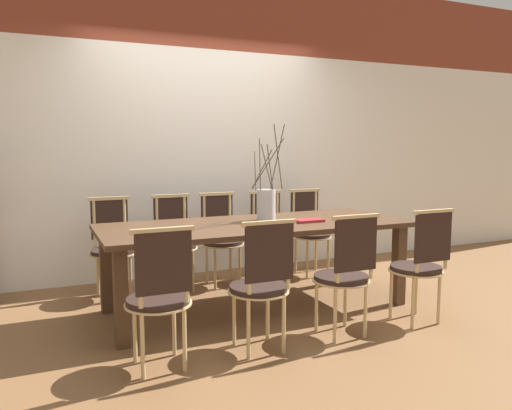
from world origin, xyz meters
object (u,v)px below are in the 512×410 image
(dining_table, at_px, (256,233))
(chair_near_center, at_px, (345,271))
(book_stack, at_px, (309,221))
(chair_far_center, at_px, (221,235))
(vase_centerpiece, at_px, (266,204))

(dining_table, xyz_separation_m, chair_near_center, (0.32, -0.84, -0.16))
(dining_table, xyz_separation_m, book_stack, (0.43, -0.12, 0.10))
(book_stack, bearing_deg, chair_near_center, -98.65)
(chair_far_center, relative_size, vase_centerpiece, 1.10)
(dining_table, height_order, book_stack, book_stack)
(vase_centerpiece, bearing_deg, chair_near_center, -78.89)
(dining_table, relative_size, chair_near_center, 2.83)
(dining_table, distance_m, book_stack, 0.46)
(chair_near_center, height_order, vase_centerpiece, vase_centerpiece)
(chair_far_center, height_order, book_stack, chair_far_center)
(dining_table, bearing_deg, vase_centerpiece, 34.58)
(chair_far_center, bearing_deg, book_stack, 114.35)
(dining_table, height_order, chair_far_center, chair_far_center)
(dining_table, height_order, chair_near_center, chair_near_center)
(dining_table, distance_m, chair_far_center, 0.85)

